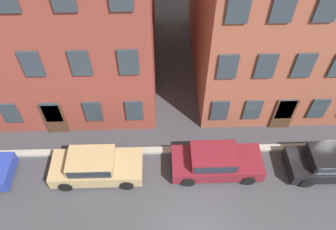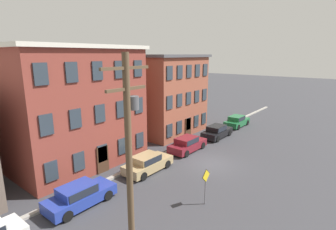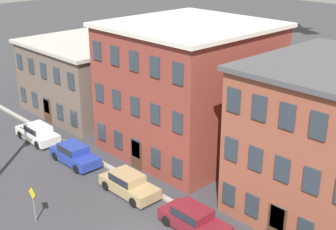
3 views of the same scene
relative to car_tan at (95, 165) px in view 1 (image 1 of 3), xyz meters
name	(u,v)px [view 1 (image 1 of 3)]	position (x,y,z in m)	size (l,w,h in m)	color
kerb_strip	(188,150)	(4.61, 1.23, -0.67)	(56.00, 0.36, 0.16)	#9E998E
car_tan	(95,165)	(0.00, 0.00, 0.00)	(4.40, 1.92, 1.43)	tan
car_maroon	(216,161)	(5.84, 0.10, 0.00)	(4.40, 1.92, 1.43)	maroon
car_black	(332,162)	(11.51, -0.11, 0.00)	(4.40, 1.92, 1.43)	black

